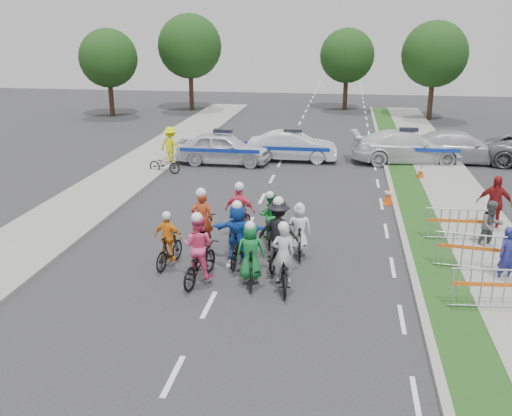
% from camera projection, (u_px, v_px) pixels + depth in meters
% --- Properties ---
extents(ground, '(90.00, 90.00, 0.00)m').
position_uv_depth(ground, '(209.00, 305.00, 13.92)').
color(ground, '#28282B').
rests_on(ground, ground).
extents(curb_right, '(0.20, 60.00, 0.12)m').
position_uv_depth(curb_right, '(404.00, 241.00, 17.85)').
color(curb_right, gray).
rests_on(curb_right, ground).
extents(grass_strip, '(1.20, 60.00, 0.11)m').
position_uv_depth(grass_strip, '(428.00, 242.00, 17.75)').
color(grass_strip, '#174315').
rests_on(grass_strip, ground).
extents(sidewalk_right, '(2.40, 60.00, 0.13)m').
position_uv_depth(sidewalk_right, '(488.00, 245.00, 17.48)').
color(sidewalk_right, gray).
rests_on(sidewalk_right, ground).
extents(sidewalk_left, '(3.00, 60.00, 0.13)m').
position_uv_depth(sidewalk_left, '(58.00, 222.00, 19.56)').
color(sidewalk_left, gray).
rests_on(sidewalk_left, ground).
extents(rider_0, '(0.92, 1.91, 1.86)m').
position_uv_depth(rider_0, '(283.00, 266.00, 14.61)').
color(rider_0, black).
rests_on(rider_0, ground).
extents(rider_1, '(0.82, 1.75, 1.78)m').
position_uv_depth(rider_1, '(251.00, 259.00, 14.86)').
color(rider_1, black).
rests_on(rider_1, ground).
extents(rider_2, '(1.00, 2.02, 1.97)m').
position_uv_depth(rider_2, '(199.00, 256.00, 14.97)').
color(rider_2, black).
rests_on(rider_2, ground).
extents(rider_3, '(0.88, 1.63, 1.66)m').
position_uv_depth(rider_3, '(169.00, 245.00, 15.96)').
color(rider_3, black).
rests_on(rider_3, ground).
extents(rider_4, '(1.20, 2.07, 2.04)m').
position_uv_depth(rider_4, '(278.00, 238.00, 16.04)').
color(rider_4, black).
rests_on(rider_4, ground).
extents(rider_5, '(1.54, 1.84, 1.92)m').
position_uv_depth(rider_5, '(238.00, 237.00, 16.06)').
color(rider_5, black).
rests_on(rider_5, ground).
extents(rider_6, '(1.01, 2.09, 2.04)m').
position_uv_depth(rider_6, '(203.00, 232.00, 16.89)').
color(rider_6, black).
rests_on(rider_6, ground).
extents(rider_7, '(0.75, 1.63, 1.67)m').
position_uv_depth(rider_7, '(299.00, 235.00, 16.67)').
color(rider_7, black).
rests_on(rider_7, ground).
extents(rider_8, '(0.75, 1.70, 1.69)m').
position_uv_depth(rider_8, '(270.00, 223.00, 17.72)').
color(rider_8, black).
rests_on(rider_8, ground).
extents(rider_9, '(1.04, 1.93, 1.96)m').
position_uv_depth(rider_9, '(240.00, 219.00, 17.78)').
color(rider_9, black).
rests_on(rider_9, ground).
extents(police_car_0, '(4.54, 1.84, 1.55)m').
position_uv_depth(police_car_0, '(223.00, 148.00, 27.75)').
color(police_car_0, silver).
rests_on(police_car_0, ground).
extents(police_car_1, '(4.43, 1.64, 1.45)m').
position_uv_depth(police_car_1, '(293.00, 146.00, 28.39)').
color(police_car_1, silver).
rests_on(police_car_1, ground).
extents(police_car_2, '(5.65, 2.87, 1.57)m').
position_uv_depth(police_car_2, '(407.00, 147.00, 27.95)').
color(police_car_2, silver).
rests_on(police_car_2, ground).
extents(civilian_sedan, '(5.25, 2.23, 1.51)m').
position_uv_depth(civilian_sedan, '(460.00, 147.00, 28.05)').
color(civilian_sedan, '#B8B7BD').
rests_on(civilian_sedan, ground).
extents(spectator_0, '(0.65, 0.54, 1.54)m').
position_uv_depth(spectator_0, '(508.00, 255.00, 14.90)').
color(spectator_0, navy).
rests_on(spectator_0, ground).
extents(spectator_1, '(0.88, 0.77, 1.54)m').
position_uv_depth(spectator_1, '(491.00, 226.00, 17.10)').
color(spectator_1, '#515155').
rests_on(spectator_1, ground).
extents(spectator_2, '(1.19, 0.74, 1.89)m').
position_uv_depth(spectator_2, '(494.00, 204.00, 18.61)').
color(spectator_2, maroon).
rests_on(spectator_2, ground).
extents(marshal_hiviz, '(1.33, 1.01, 1.83)m').
position_uv_depth(marshal_hiviz, '(171.00, 146.00, 27.64)').
color(marshal_hiviz, yellow).
rests_on(marshal_hiviz, ground).
extents(barrier_0, '(2.03, 0.66, 1.12)m').
position_uv_depth(barrier_0, '(493.00, 291.00, 13.41)').
color(barrier_0, '#A5A8AD').
rests_on(barrier_0, ground).
extents(barrier_1, '(2.04, 0.72, 1.12)m').
position_uv_depth(barrier_1, '(472.00, 253.00, 15.59)').
color(barrier_1, '#A5A8AD').
rests_on(barrier_1, ground).
extents(barrier_2, '(2.02, 0.59, 1.12)m').
position_uv_depth(barrier_2, '(458.00, 226.00, 17.73)').
color(barrier_2, '#A5A8AD').
rests_on(barrier_2, ground).
extents(cone_0, '(0.40, 0.40, 0.70)m').
position_uv_depth(cone_0, '(389.00, 195.00, 21.61)').
color(cone_0, '#F24C0C').
rests_on(cone_0, ground).
extents(cone_1, '(0.40, 0.40, 0.70)m').
position_uv_depth(cone_1, '(421.00, 173.00, 24.94)').
color(cone_1, '#F24C0C').
rests_on(cone_1, ground).
extents(parked_bike, '(1.63, 0.83, 0.81)m').
position_uv_depth(parked_bike, '(165.00, 164.00, 26.14)').
color(parked_bike, black).
rests_on(parked_bike, ground).
extents(tree_0, '(4.20, 4.20, 6.30)m').
position_uv_depth(tree_0, '(108.00, 58.00, 41.01)').
color(tree_0, '#382619').
rests_on(tree_0, ground).
extents(tree_1, '(4.55, 4.55, 6.82)m').
position_uv_depth(tree_1, '(435.00, 54.00, 39.40)').
color(tree_1, '#382619').
rests_on(tree_1, ground).
extents(tree_3, '(4.90, 4.90, 7.35)m').
position_uv_depth(tree_3, '(190.00, 46.00, 43.82)').
color(tree_3, '#382619').
rests_on(tree_3, ground).
extents(tree_4, '(4.20, 4.20, 6.30)m').
position_uv_depth(tree_4, '(347.00, 56.00, 44.15)').
color(tree_4, '#382619').
rests_on(tree_4, ground).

